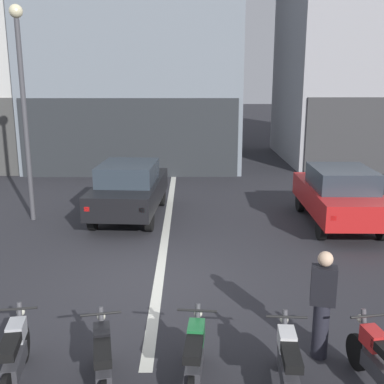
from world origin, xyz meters
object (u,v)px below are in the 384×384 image
car_black_crossing_near (129,188)px  motorcycle_black_row_left_mid (103,360)px  motorcycle_silver_row_leftmost (15,354)px  street_lamp (23,91)px  person_by_motorcycles (322,304)px  car_blue_down_street (215,147)px  car_red_parked_kerbside (339,194)px  motorcycle_green_row_centre (195,356)px  motorcycle_red_row_rightmost (380,363)px  motorcycle_white_row_right_mid (288,364)px

car_black_crossing_near → motorcycle_black_row_left_mid: car_black_crossing_near is taller
car_black_crossing_near → motorcycle_silver_row_leftmost: bearing=-94.4°
street_lamp → car_black_crossing_near: bearing=5.1°
person_by_motorcycles → car_blue_down_street: bearing=92.8°
car_red_parked_kerbside → street_lamp: street_lamp is taller
motorcycle_green_row_centre → person_by_motorcycles: (1.87, 0.70, 0.40)m
car_blue_down_street → motorcycle_red_row_rightmost: 16.04m
motorcycle_green_row_centre → motorcycle_silver_row_leftmost: bearing=178.5°
car_blue_down_street → motorcycle_black_row_left_mid: bearing=-98.3°
street_lamp → person_by_motorcycles: 9.91m
car_blue_down_street → person_by_motorcycles: (0.75, -15.12, -0.03)m
motorcycle_white_row_right_mid → car_black_crossing_near: bearing=110.6°
street_lamp → motorcycle_green_row_centre: size_ratio=3.54×
car_red_parked_kerbside → person_by_motorcycles: size_ratio=2.48×
motorcycle_black_row_left_mid → motorcycle_green_row_centre: 1.21m
motorcycle_silver_row_leftmost → motorcycle_white_row_right_mid: bearing=-3.9°
car_red_parked_kerbside → motorcycle_green_row_centre: (-4.11, -7.10, -0.43)m
car_blue_down_street → motorcycle_black_row_left_mid: (-2.33, -15.90, -0.43)m
car_red_parked_kerbside → street_lamp: 9.17m
car_black_crossing_near → motorcycle_white_row_right_mid: bearing=-69.4°
street_lamp → motorcycle_white_row_right_mid: size_ratio=3.54×
motorcycle_white_row_right_mid → car_blue_down_street: bearing=90.3°
motorcycle_black_row_left_mid → car_blue_down_street: bearing=81.7°
car_black_crossing_near → motorcycle_silver_row_leftmost: size_ratio=2.54×
car_black_crossing_near → street_lamp: street_lamp is taller
motorcycle_green_row_centre → motorcycle_white_row_right_mid: 1.22m
motorcycle_black_row_left_mid → motorcycle_white_row_right_mid: same height
car_black_crossing_near → motorcycle_silver_row_leftmost: car_black_crossing_near is taller
motorcycle_white_row_right_mid → motorcycle_red_row_rightmost: 1.20m
street_lamp → car_red_parked_kerbside: bearing=-3.5°
car_black_crossing_near → car_red_parked_kerbside: same height
street_lamp → motorcycle_green_row_centre: bearing=-58.8°
street_lamp → motorcycle_white_row_right_mid: street_lamp is taller
motorcycle_silver_row_leftmost → car_black_crossing_near: bearing=85.6°
street_lamp → motorcycle_green_row_centre: street_lamp is taller
motorcycle_silver_row_leftmost → motorcycle_red_row_rightmost: same height
car_red_parked_kerbside → car_black_crossing_near: bearing=172.5°
motorcycle_white_row_right_mid → motorcycle_black_row_left_mid: bearing=177.5°
motorcycle_red_row_rightmost → person_by_motorcycles: (-0.54, 0.86, 0.40)m
car_red_parked_kerbside → motorcycle_green_row_centre: 8.22m
motorcycle_green_row_centre → motorcycle_white_row_right_mid: same height
street_lamp → motorcycle_green_row_centre: (4.62, -7.64, -3.20)m
car_red_parked_kerbside → motorcycle_silver_row_leftmost: car_red_parked_kerbside is taller
motorcycle_green_row_centre → motorcycle_red_row_rightmost: (2.41, -0.16, 0.00)m
car_blue_down_street → motorcycle_white_row_right_mid: bearing=-89.7°
motorcycle_silver_row_leftmost → car_red_parked_kerbside: bearing=47.2°
car_red_parked_kerbside → person_by_motorcycles: 6.79m
car_blue_down_street → car_black_crossing_near: bearing=-110.3°
person_by_motorcycles → car_red_parked_kerbside: bearing=70.8°
car_blue_down_street → motorcycle_green_row_centre: size_ratio=2.49×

